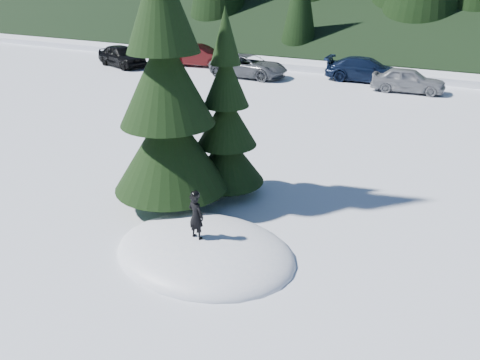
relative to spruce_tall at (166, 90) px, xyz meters
The scene contains 10 objects.
ground 4.37m from the spruce_tall, 39.29° to the right, with size 200.00×200.00×0.00m, color white.
snow_mound 4.37m from the spruce_tall, 39.29° to the right, with size 4.48×3.52×0.96m, color white.
spruce_tall is the anchor object (origin of this frame).
spruce_short 2.11m from the spruce_tall, 54.46° to the left, with size 2.20×2.20×5.37m.
child_skier 3.64m from the spruce_tall, 42.82° to the right, with size 0.41×0.27×1.12m, color black.
car_0 22.75m from the spruce_tall, 134.73° to the left, with size 1.78×4.41×1.50m, color black.
car_1 21.96m from the spruce_tall, 120.63° to the left, with size 1.57×4.51×1.49m, color #380A0A.
car_2 18.36m from the spruce_tall, 110.33° to the left, with size 2.30×4.98×1.38m, color #54585D.
car_3 19.45m from the spruce_tall, 88.19° to the left, with size 2.00×4.92×1.43m, color black.
car_4 18.06m from the spruce_tall, 79.05° to the left, with size 1.59×3.95×1.34m, color gray.
Camera 1 is at (5.21, -7.95, 6.13)m, focal length 35.00 mm.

